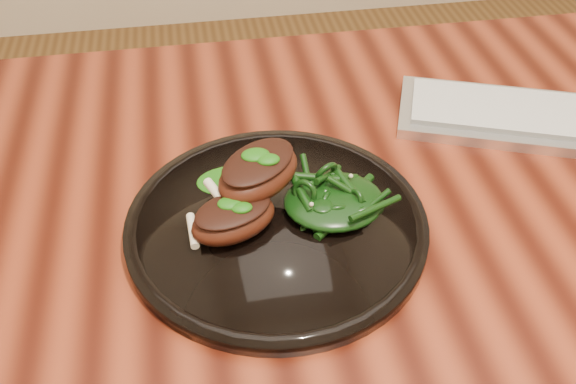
# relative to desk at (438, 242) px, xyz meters

# --- Properties ---
(desk) EXTENTS (1.60, 0.80, 0.75)m
(desk) POSITION_rel_desk_xyz_m (0.00, 0.00, 0.00)
(desk) COLOR #360E06
(desk) RESTS_ON ground
(plate) EXTENTS (0.32, 0.32, 0.02)m
(plate) POSITION_rel_desk_xyz_m (-0.21, -0.03, 0.09)
(plate) COLOR black
(plate) RESTS_ON desk
(lamb_chop_front) EXTENTS (0.11, 0.09, 0.04)m
(lamb_chop_front) POSITION_rel_desk_xyz_m (-0.25, -0.04, 0.12)
(lamb_chop_front) COLOR #46190D
(lamb_chop_front) RESTS_ON plate
(lamb_chop_back) EXTENTS (0.12, 0.12, 0.05)m
(lamb_chop_back) POSITION_rel_desk_xyz_m (-0.22, 0.00, 0.14)
(lamb_chop_back) COLOR #46190D
(lamb_chop_back) RESTS_ON plate
(herb_smear) EXTENTS (0.08, 0.05, 0.00)m
(herb_smear) POSITION_rel_desk_xyz_m (-0.25, 0.04, 0.10)
(herb_smear) COLOR #0E4C08
(herb_smear) RESTS_ON plate
(greens_heap) EXTENTS (0.11, 0.10, 0.04)m
(greens_heap) POSITION_rel_desk_xyz_m (-0.14, -0.03, 0.12)
(greens_heap) COLOR black
(greens_heap) RESTS_ON plate
(keyboard) EXTENTS (0.45, 0.28, 0.02)m
(keyboard) POSITION_rel_desk_xyz_m (0.20, 0.09, 0.09)
(keyboard) COLOR silver
(keyboard) RESTS_ON desk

